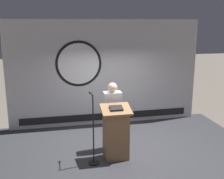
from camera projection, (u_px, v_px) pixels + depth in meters
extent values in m
plane|color=#6B6056|center=(121.00, 161.00, 6.63)|extent=(40.00, 40.00, 0.00)
cube|color=#333338|center=(121.00, 155.00, 6.59)|extent=(6.40, 4.00, 0.30)
cube|color=silver|center=(106.00, 73.00, 7.95)|extent=(5.50, 0.10, 3.01)
cylinder|color=black|center=(79.00, 64.00, 7.67)|extent=(1.28, 0.02, 1.28)
cylinder|color=white|center=(79.00, 64.00, 7.66)|extent=(1.14, 0.02, 1.14)
cube|color=black|center=(106.00, 116.00, 8.20)|extent=(4.95, 0.02, 0.20)
cube|color=olive|center=(116.00, 135.00, 6.04)|extent=(0.52, 0.40, 1.09)
cube|color=olive|center=(116.00, 110.00, 5.91)|extent=(0.64, 0.50, 0.17)
cube|color=black|center=(116.00, 108.00, 5.88)|extent=(0.28, 0.20, 0.07)
cylinder|color=black|center=(112.00, 133.00, 6.54)|extent=(0.26, 0.26, 0.79)
cube|color=white|center=(112.00, 105.00, 6.38)|extent=(0.40, 0.24, 0.59)
sphere|color=beige|center=(112.00, 87.00, 6.28)|extent=(0.22, 0.22, 0.22)
cylinder|color=black|center=(94.00, 163.00, 5.92)|extent=(0.24, 0.24, 0.02)
cylinder|color=black|center=(93.00, 130.00, 5.74)|extent=(0.03, 0.03, 1.52)
cylinder|color=black|center=(92.00, 95.00, 5.74)|extent=(0.02, 0.35, 0.02)
sphere|color=#262626|center=(90.00, 93.00, 5.91)|extent=(0.07, 0.07, 0.07)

